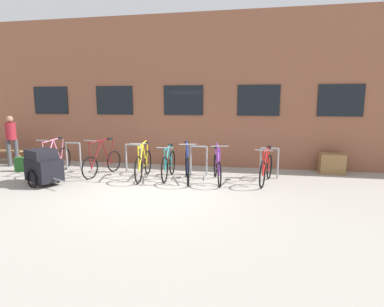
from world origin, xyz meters
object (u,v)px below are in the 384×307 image
bicycle_pink (55,160)px  wooden_bench (3,153)px  bicycle_teal (169,165)px  bicycle_yellow (144,164)px  bike_trailer (43,166)px  bicycle_purple (217,168)px  planter_box (332,164)px  bicycle_red (266,169)px  bicycle_maroon (103,162)px  backpack (20,164)px  bicycle_blue (187,166)px  person_by_bench (11,137)px

bicycle_pink → wooden_bench: size_ratio=1.07×
bicycle_teal → bicycle_yellow: (-0.69, -0.15, 0.01)m
bike_trailer → bicycle_purple: bearing=15.2°
bike_trailer → planter_box: bearing=19.7°
bicycle_teal → bicycle_red: (2.67, -0.03, -0.00)m
wooden_bench → bike_trailer: bearing=-35.6°
bicycle_maroon → bicycle_red: size_ratio=0.99×
backpack → wooden_bench: bearing=132.0°
bicycle_teal → bicycle_maroon: bearing=179.5°
bicycle_maroon → bike_trailer: bicycle_maroon is taller
bicycle_purple → bicycle_yellow: 2.07m
bicycle_blue → bicycle_purple: size_ratio=1.01×
bicycle_yellow → person_by_bench: (-4.83, 0.77, 0.56)m
bike_trailer → planter_box: bike_trailer is taller
bicycle_purple → bicycle_maroon: (-3.39, 0.12, 0.01)m
bicycle_red → person_by_bench: person_by_bench is taller
bicycle_purple → bicycle_teal: bearing=175.6°
bicycle_teal → planter_box: (4.65, 1.45, -0.09)m
bicycle_teal → bicycle_pink: 3.51m
bicycle_pink → bike_trailer: bicycle_pink is taller
bicycle_blue → planter_box: size_ratio=2.51×
bicycle_purple → bicycle_pink: bicycle_pink is taller
bicycle_red → backpack: size_ratio=3.89×
bicycle_purple → planter_box: (3.26, 1.55, -0.07)m
bicycle_blue → bicycle_teal: (-0.57, 0.18, -0.02)m
bike_trailer → bicycle_blue: bearing=17.3°
bicycle_pink → wooden_bench: (-2.74, 1.09, -0.06)m
bicycle_yellow → wooden_bench: bearing=167.9°
bicycle_red → backpack: bicycle_red is taller
bicycle_teal → wooden_bench: bearing=170.5°
bicycle_maroon → bicycle_pink: bearing=-177.4°
bicycle_purple → bicycle_yellow: (-2.07, -0.05, 0.02)m
bicycle_maroon → backpack: (-2.70, -0.06, -0.16)m
bicycle_purple → backpack: bicycle_purple is taller
bicycle_teal → planter_box: bicycle_teal is taller
bicycle_teal → bicycle_red: bicycle_red is taller
bicycle_maroon → bicycle_teal: bearing=-0.5°
bicycle_teal → person_by_bench: bearing=173.6°
bicycle_pink → backpack: 1.21m
bicycle_blue → bicycle_pink: bearing=178.2°
bicycle_maroon → bicycle_red: bicycle_maroon is taller
bicycle_blue → bicycle_purple: (0.81, 0.08, -0.04)m
bicycle_blue → bicycle_red: bearing=4.2°
backpack → bicycle_blue: bearing=-14.2°
bicycle_teal → bicycle_yellow: bicycle_yellow is taller
bicycle_purple → wooden_bench: 7.72m
bicycle_blue → person_by_bench: (-6.08, 0.81, 0.55)m
bicycle_pink → bicycle_red: bicycle_pink is taller
bicycle_yellow → bicycle_red: size_ratio=1.05×
bicycle_maroon → planter_box: 6.80m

